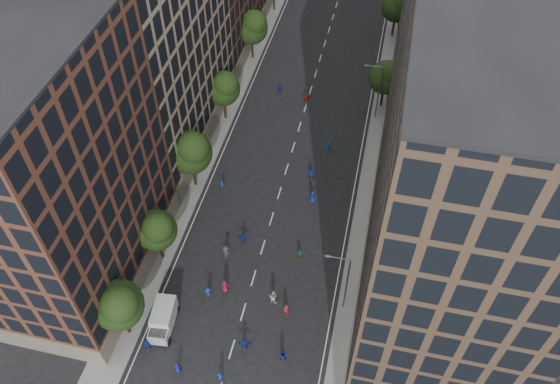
# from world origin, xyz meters

# --- Properties ---
(ground) EXTENTS (240.00, 240.00, 0.00)m
(ground) POSITION_xyz_m (0.00, 40.00, 0.00)
(ground) COLOR black
(ground) RESTS_ON ground
(sidewalk_left) EXTENTS (4.00, 105.00, 0.15)m
(sidewalk_left) POSITION_xyz_m (-12.00, 47.50, 0.07)
(sidewalk_left) COLOR slate
(sidewalk_left) RESTS_ON ground
(sidewalk_right) EXTENTS (4.00, 105.00, 0.15)m
(sidewalk_right) POSITION_xyz_m (12.00, 47.50, 0.07)
(sidewalk_right) COLOR slate
(sidewalk_right) RESTS_ON ground
(bldg_left_a) EXTENTS (14.00, 22.00, 30.00)m
(bldg_left_a) POSITION_xyz_m (-19.00, 11.00, 15.00)
(bldg_left_a) COLOR #572F21
(bldg_left_a) RESTS_ON ground
(bldg_left_b) EXTENTS (14.00, 26.00, 34.00)m
(bldg_left_b) POSITION_xyz_m (-19.00, 35.00, 17.00)
(bldg_left_b) COLOR #987E63
(bldg_left_b) RESTS_ON ground
(bldg_right_a) EXTENTS (14.00, 30.00, 36.00)m
(bldg_right_a) POSITION_xyz_m (19.00, 15.00, 18.00)
(bldg_right_a) COLOR #473526
(bldg_right_a) RESTS_ON ground
(bldg_right_b) EXTENTS (14.00, 28.00, 33.00)m
(bldg_right_b) POSITION_xyz_m (19.00, 44.00, 16.50)
(bldg_right_b) COLOR #635A51
(bldg_right_b) RESTS_ON ground
(tree_left_0) EXTENTS (5.20, 5.20, 8.83)m
(tree_left_0) POSITION_xyz_m (-11.01, 3.85, 5.96)
(tree_left_0) COLOR black
(tree_left_0) RESTS_ON ground
(tree_left_1) EXTENTS (4.80, 4.80, 8.21)m
(tree_left_1) POSITION_xyz_m (-11.02, 13.86, 5.55)
(tree_left_1) COLOR black
(tree_left_1) RESTS_ON ground
(tree_left_2) EXTENTS (5.60, 5.60, 9.45)m
(tree_left_2) POSITION_xyz_m (-10.99, 25.83, 6.36)
(tree_left_2) COLOR black
(tree_left_2) RESTS_ON ground
(tree_left_3) EXTENTS (5.00, 5.00, 8.58)m
(tree_left_3) POSITION_xyz_m (-11.02, 39.85, 5.82)
(tree_left_3) COLOR black
(tree_left_3) RESTS_ON ground
(tree_left_4) EXTENTS (5.40, 5.40, 9.08)m
(tree_left_4) POSITION_xyz_m (-11.00, 55.84, 6.10)
(tree_left_4) COLOR black
(tree_left_4) RESTS_ON ground
(tree_right_a) EXTENTS (5.00, 5.00, 8.39)m
(tree_right_a) POSITION_xyz_m (11.38, 47.85, 5.63)
(tree_right_a) COLOR black
(tree_right_a) RESTS_ON ground
(tree_right_b) EXTENTS (5.20, 5.20, 8.83)m
(tree_right_b) POSITION_xyz_m (11.39, 67.85, 5.96)
(tree_right_b) COLOR black
(tree_right_b) RESTS_ON ground
(streetlamp_near) EXTENTS (2.64, 0.22, 9.06)m
(streetlamp_near) POSITION_xyz_m (10.37, 12.00, 5.17)
(streetlamp_near) COLOR #595B60
(streetlamp_near) RESTS_ON ground
(streetlamp_far) EXTENTS (2.64, 0.22, 9.06)m
(streetlamp_far) POSITION_xyz_m (10.37, 45.00, 5.17)
(streetlamp_far) COLOR #595B60
(streetlamp_far) RESTS_ON ground
(cargo_van) EXTENTS (2.76, 5.05, 2.58)m
(cargo_van) POSITION_xyz_m (-7.81, 5.58, 1.36)
(cargo_van) COLOR silver
(cargo_van) RESTS_ON ground
(skater_0) EXTENTS (0.83, 0.62, 1.53)m
(skater_0) POSITION_xyz_m (-4.60, 1.00, 0.77)
(skater_0) COLOR #19139F
(skater_0) RESTS_ON ground
(skater_1) EXTENTS (0.64, 0.43, 1.73)m
(skater_1) POSITION_xyz_m (-0.13, 1.00, 0.86)
(skater_1) COLOR #132DA2
(skater_1) RESTS_ON ground
(skater_2) EXTENTS (0.81, 0.64, 1.63)m
(skater_2) POSITION_xyz_m (5.39, 4.63, 0.81)
(skater_2) COLOR #111790
(skater_2) RESTS_ON ground
(skater_3) EXTENTS (1.18, 0.96, 1.60)m
(skater_3) POSITION_xyz_m (-4.25, 9.99, 0.80)
(skater_3) COLOR #12319A
(skater_3) RESTS_ON ground
(skater_4) EXTENTS (1.00, 0.47, 1.66)m
(skater_4) POSITION_xyz_m (-8.50, 2.65, 0.83)
(skater_4) COLOR #132C9D
(skater_4) RESTS_ON ground
(skater_5) EXTENTS (1.53, 0.73, 1.59)m
(skater_5) POSITION_xyz_m (1.26, 4.95, 0.79)
(skater_5) COLOR #132B9E
(skater_5) RESTS_ON ground
(skater_6) EXTENTS (0.89, 0.58, 1.82)m
(skater_6) POSITION_xyz_m (-2.65, 11.16, 0.91)
(skater_6) COLOR maroon
(skater_6) RESTS_ON ground
(skater_7) EXTENTS (0.76, 0.64, 1.77)m
(skater_7) POSITION_xyz_m (4.66, 9.78, 0.88)
(skater_7) COLOR #AC1C3C
(skater_7) RESTS_ON ground
(skater_8) EXTENTS (1.08, 0.92, 1.95)m
(skater_8) POSITION_xyz_m (2.92, 10.98, 0.97)
(skater_8) COLOR silver
(skater_8) RESTS_ON ground
(skater_9) EXTENTS (1.41, 1.13, 1.91)m
(skater_9) POSITION_xyz_m (-3.85, 15.64, 0.95)
(skater_9) COLOR #38373B
(skater_9) RESTS_ON ground
(skater_10) EXTENTS (0.89, 0.38, 1.51)m
(skater_10) POSITION_xyz_m (4.68, 17.36, 0.76)
(skater_10) COLOR #217042
(skater_10) RESTS_ON ground
(skater_11) EXTENTS (1.48, 0.50, 1.59)m
(skater_11) POSITION_xyz_m (-2.51, 18.17, 0.79)
(skater_11) COLOR #1627B4
(skater_11) RESTS_ON ground
(skater_12) EXTENTS (0.97, 0.74, 1.80)m
(skater_12) POSITION_xyz_m (4.52, 26.43, 0.90)
(skater_12) COLOR navy
(skater_12) RESTS_ON ground
(skater_13) EXTENTS (0.60, 0.41, 1.57)m
(skater_13) POSITION_xyz_m (-7.49, 26.02, 0.79)
(skater_13) COLOR #123499
(skater_13) RESTS_ON ground
(skater_14) EXTENTS (0.92, 0.73, 1.84)m
(skater_14) POSITION_xyz_m (3.52, 30.63, 0.92)
(skater_14) COLOR #152CAC
(skater_14) RESTS_ON ground
(skater_15) EXTENTS (1.06, 0.65, 1.60)m
(skater_15) POSITION_xyz_m (4.90, 36.22, 0.80)
(skater_15) COLOR #134A9C
(skater_15) RESTS_ON ground
(skater_16) EXTENTS (0.96, 0.66, 1.51)m
(skater_16) POSITION_xyz_m (-4.57, 47.42, 0.75)
(skater_16) COLOR #121798
(skater_16) RESTS_ON ground
(skater_17) EXTENTS (1.72, 0.82, 1.78)m
(skater_17) POSITION_xyz_m (-0.12, 46.12, 0.89)
(skater_17) COLOR maroon
(skater_17) RESTS_ON ground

